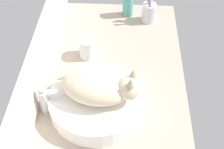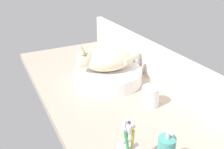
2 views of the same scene
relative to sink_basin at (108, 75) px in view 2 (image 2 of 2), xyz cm
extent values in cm
cube|color=#B2A08E|center=(4.04, -4.92, -5.57)|extent=(135.54, 61.51, 4.00)
cube|color=silver|center=(4.04, 24.04, 6.06)|extent=(135.54, 3.60, 19.26)
cylinder|color=white|center=(0.00, 0.00, 0.00)|extent=(36.19, 36.19, 7.14)
ellipsoid|color=beige|center=(0.00, 0.00, 9.07)|extent=(20.90, 27.47, 11.00)
sphere|color=beige|center=(-1.96, -11.71, 10.57)|extent=(8.80, 8.80, 8.80)
cone|color=tan|center=(0.04, -13.06, 15.97)|extent=(2.80, 2.80, 3.20)
cone|color=tan|center=(-4.30, -12.33, 15.97)|extent=(2.80, 2.80, 3.20)
cylinder|color=beige|center=(5.53, 9.85, 9.57)|extent=(7.53, 11.33, 3.20)
cylinder|color=silver|center=(-2.55, 19.24, 1.93)|extent=(3.60, 3.60, 11.00)
cylinder|color=silver|center=(-1.90, 14.28, 6.83)|extent=(3.50, 10.20, 2.20)
sphere|color=silver|center=(-2.55, 19.24, 8.63)|extent=(2.80, 2.80, 2.80)
cylinder|color=silver|center=(62.43, -10.81, 10.22)|extent=(1.20, 1.20, 2.80)
cylinder|color=silver|center=(63.63, -10.81, 11.62)|extent=(2.20, 1.00, 1.00)
cylinder|color=purple|center=(55.88, -21.82, 5.33)|extent=(1.24, 4.22, 16.86)
cube|color=white|center=(55.88, -21.82, 13.83)|extent=(1.25, 1.26, 2.53)
cylinder|color=yellow|center=(58.30, -20.59, 5.33)|extent=(2.91, 1.89, 17.01)
cube|color=white|center=(58.30, -20.59, 13.83)|extent=(1.48, 0.94, 2.57)
cube|color=white|center=(59.37, -22.39, 13.83)|extent=(1.37, 1.13, 2.56)
cube|color=white|center=(58.71, -22.10, 13.83)|extent=(1.41, 1.18, 2.59)
cylinder|color=white|center=(29.69, 6.53, 1.05)|extent=(7.81, 7.81, 9.24)
cylinder|color=silver|center=(29.69, 6.53, -1.09)|extent=(6.88, 6.88, 4.97)
camera|label=1|loc=(-74.75, -9.62, 92.14)|focal=50.00mm
camera|label=2|loc=(106.93, -52.23, 58.59)|focal=40.00mm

